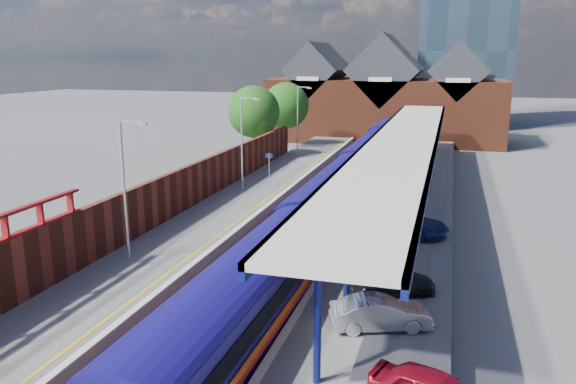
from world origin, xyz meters
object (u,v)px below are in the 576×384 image
(train, at_px, (354,171))
(platform_sign, at_px, (269,164))
(parked_car_silver, at_px, (380,313))
(lamp_post_d, at_px, (299,116))
(lamp_post_c, at_px, (243,137))
(parked_car_dark, at_px, (390,281))
(parked_car_blue, at_px, (408,222))
(lamp_post_b, at_px, (126,181))

(train, relative_size, platform_sign, 26.38)
(parked_car_silver, bearing_deg, train, -8.68)
(lamp_post_d, bearing_deg, lamp_post_c, -90.00)
(lamp_post_d, bearing_deg, parked_car_silver, -70.36)
(parked_car_dark, xyz_separation_m, parked_car_blue, (0.05, 8.76, 0.09))
(train, relative_size, parked_car_blue, 14.06)
(train, xyz_separation_m, platform_sign, (-6.49, -1.55, 0.57))
(train, height_order, parked_car_dark, train)
(train, bearing_deg, lamp_post_c, -155.66)
(parked_car_silver, xyz_separation_m, parked_car_dark, (0.01, 3.31, -0.05))
(platform_sign, bearing_deg, lamp_post_d, 95.56)
(train, bearing_deg, lamp_post_b, -111.89)
(parked_car_blue, bearing_deg, parked_car_silver, -152.53)
(train, bearing_deg, parked_car_blue, -66.22)
(lamp_post_c, distance_m, parked_car_dark, 21.22)
(train, distance_m, parked_car_silver, 23.95)
(train, distance_m, lamp_post_b, 21.27)
(parked_car_silver, relative_size, parked_car_blue, 0.79)
(lamp_post_b, relative_size, parked_car_blue, 1.49)
(platform_sign, relative_size, parked_car_dark, 0.64)
(parked_car_silver, xyz_separation_m, parked_car_blue, (0.06, 12.07, 0.04))
(train, height_order, lamp_post_b, lamp_post_b)
(lamp_post_b, relative_size, platform_sign, 2.80)
(train, height_order, parked_car_blue, train)
(lamp_post_c, bearing_deg, platform_sign, 55.74)
(platform_sign, xyz_separation_m, parked_car_silver, (11.44, -21.88, -1.08))
(lamp_post_b, bearing_deg, parked_car_blue, 32.50)
(lamp_post_c, height_order, platform_sign, lamp_post_c)
(lamp_post_c, distance_m, platform_sign, 3.34)
(lamp_post_d, relative_size, parked_car_silver, 1.89)
(lamp_post_c, height_order, parked_car_dark, lamp_post_c)
(parked_car_silver, distance_m, parked_car_blue, 12.07)
(lamp_post_d, bearing_deg, platform_sign, -84.44)
(lamp_post_c, height_order, parked_car_silver, lamp_post_c)
(parked_car_dark, bearing_deg, parked_car_silver, 156.12)
(parked_car_silver, height_order, parked_car_dark, parked_car_silver)
(lamp_post_d, height_order, parked_car_silver, lamp_post_d)
(lamp_post_c, bearing_deg, lamp_post_b, -90.00)
(train, bearing_deg, parked_car_silver, -78.08)
(lamp_post_c, bearing_deg, parked_car_silver, -57.22)
(lamp_post_d, relative_size, platform_sign, 2.80)
(lamp_post_b, height_order, parked_car_blue, lamp_post_b)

